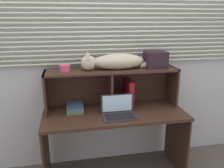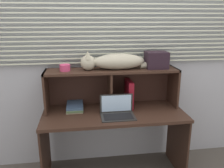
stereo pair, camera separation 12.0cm
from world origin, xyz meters
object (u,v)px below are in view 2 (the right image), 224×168
at_px(cat, 115,62).
at_px(storage_box, 156,60).
at_px(laptop, 117,112).
at_px(small_basket, 65,68).
at_px(binder_upright, 129,94).
at_px(book_stack, 75,107).

height_order(cat, storage_box, cat).
bearing_deg(laptop, small_basket, 155.10).
relative_size(binder_upright, storage_box, 1.31).
height_order(cat, laptop, cat).
bearing_deg(binder_upright, cat, 180.00).
bearing_deg(laptop, binder_upright, 54.88).
height_order(binder_upright, small_basket, small_basket).
distance_m(binder_upright, small_basket, 0.70).
bearing_deg(cat, small_basket, 180.00).
bearing_deg(small_basket, binder_upright, 0.00).
distance_m(cat, small_basket, 0.49).
relative_size(laptop, book_stack, 1.19).
height_order(book_stack, storage_box, storage_box).
bearing_deg(small_basket, storage_box, 0.00).
height_order(laptop, book_stack, laptop).
relative_size(laptop, binder_upright, 1.13).
xyz_separation_m(cat, binder_upright, (0.15, 0.00, -0.34)).
relative_size(binder_upright, book_stack, 1.05).
relative_size(book_stack, small_basket, 2.65).
bearing_deg(storage_box, laptop, -152.72).
distance_m(cat, book_stack, 0.61).
relative_size(small_basket, storage_box, 0.47).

